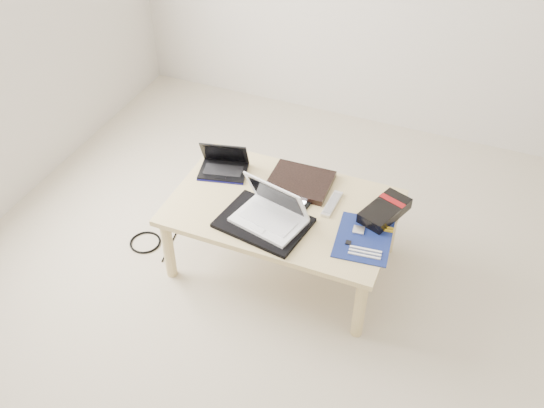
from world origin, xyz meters
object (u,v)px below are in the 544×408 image
at_px(coffee_table, 283,213).
at_px(gpu_box, 385,211).
at_px(netbook, 224,165).
at_px(white_laptop, 271,212).

relative_size(coffee_table, gpu_box, 3.65).
relative_size(netbook, gpu_box, 0.93).
bearing_deg(gpu_box, coffee_table, -166.31).
relative_size(coffee_table, white_laptop, 3.03).
distance_m(coffee_table, netbook, 0.42).
bearing_deg(white_laptop, netbook, 144.26).
xyz_separation_m(netbook, gpu_box, (0.87, -0.02, -0.01)).
height_order(coffee_table, gpu_box, gpu_box).
height_order(coffee_table, netbook, netbook).
bearing_deg(white_laptop, gpu_box, 27.26).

